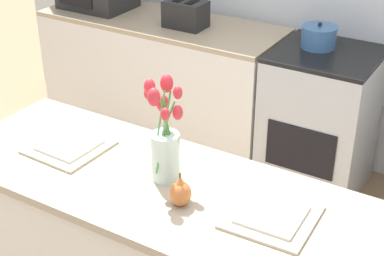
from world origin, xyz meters
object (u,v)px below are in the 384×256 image
at_px(flower_vase, 165,141).
at_px(plate_setting_left, 69,146).
at_px(toaster, 186,14).
at_px(cooking_pot, 319,37).
at_px(stove_range, 319,122).
at_px(plate_setting_right, 272,216).
at_px(pear_figurine, 180,192).

height_order(flower_vase, plate_setting_left, flower_vase).
distance_m(toaster, cooking_pot, 0.86).
distance_m(stove_range, plate_setting_right, 1.68).
bearing_deg(toaster, flower_vase, -60.88).
bearing_deg(plate_setting_left, pear_figurine, -8.91).
xyz_separation_m(stove_range, flower_vase, (-0.09, -1.56, 0.60)).
relative_size(pear_figurine, plate_setting_left, 0.44).
xyz_separation_m(stove_range, plate_setting_left, (-0.56, -1.58, 0.45)).
bearing_deg(stove_range, toaster, -177.32).
bearing_deg(flower_vase, plate_setting_right, -2.63).
height_order(pear_figurine, cooking_pot, cooking_pot).
relative_size(plate_setting_right, toaster, 1.09).
distance_m(pear_figurine, plate_setting_right, 0.33).
distance_m(stove_range, cooking_pot, 0.53).
xyz_separation_m(stove_range, toaster, (-0.94, -0.04, 0.54)).
distance_m(plate_setting_left, toaster, 1.58).
relative_size(plate_setting_left, toaster, 1.09).
height_order(pear_figurine, toaster, toaster).
bearing_deg(plate_setting_right, toaster, 130.28).
bearing_deg(plate_setting_right, cooking_pot, 105.22).
xyz_separation_m(toaster, cooking_pot, (0.86, 0.09, -0.02)).
xyz_separation_m(plate_setting_left, cooking_pot, (0.49, 1.63, 0.07)).
xyz_separation_m(plate_setting_left, toaster, (-0.37, 1.54, 0.09)).
distance_m(stove_range, flower_vase, 1.67).
xyz_separation_m(flower_vase, cooking_pot, (0.01, 1.61, -0.08)).
height_order(stove_range, toaster, toaster).
bearing_deg(plate_setting_right, plate_setting_left, 180.00).
xyz_separation_m(stove_range, plate_setting_right, (0.36, -1.58, 0.45)).
distance_m(flower_vase, pear_figurine, 0.21).
bearing_deg(toaster, plate_setting_left, -76.37).
height_order(stove_range, cooking_pot, cooking_pot).
relative_size(plate_setting_left, cooking_pot, 1.46).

